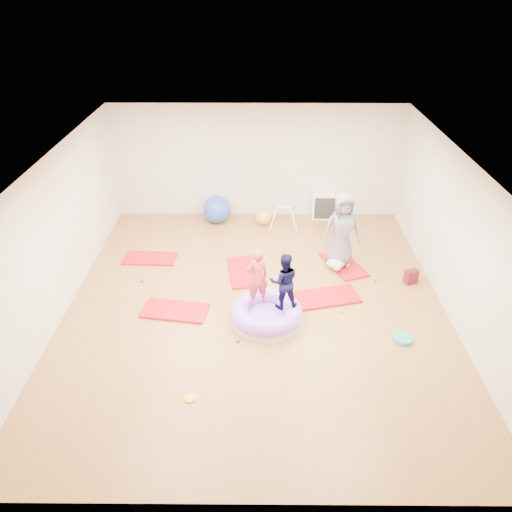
{
  "coord_description": "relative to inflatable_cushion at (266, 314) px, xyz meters",
  "views": [
    {
      "loc": [
        0.06,
        -7.62,
        5.5
      ],
      "look_at": [
        0.0,
        0.3,
        0.9
      ],
      "focal_mm": 35.0,
      "sensor_mm": 36.0,
      "label": 1
    }
  ],
  "objects": [
    {
      "name": "room",
      "position": [
        -0.19,
        0.48,
        1.24
      ],
      "size": [
        7.01,
        8.01,
        2.81
      ],
      "color": "#9D583C",
      "rests_on": "ground"
    },
    {
      "name": "infant",
      "position": [
        1.46,
        1.73,
        0.01
      ],
      "size": [
        0.39,
        0.39,
        0.23
      ],
      "color": "#B4CEFA",
      "rests_on": "gym_mat_rear_right"
    },
    {
      "name": "child_navy",
      "position": [
        0.29,
        0.01,
        0.74
      ],
      "size": [
        0.54,
        0.44,
        1.05
      ],
      "primitive_type": "imported",
      "rotation": [
        0.0,
        0.0,
        3.23
      ],
      "color": "black",
      "rests_on": "inflatable_cushion"
    },
    {
      "name": "exercise_ball_orange",
      "position": [
        -0.02,
        3.89,
        0.03
      ],
      "size": [
        0.38,
        0.38,
        0.38
      ],
      "primitive_type": "sphere",
      "color": "yellow",
      "rests_on": "ground"
    },
    {
      "name": "gym_mat_center_back",
      "position": [
        -0.45,
        1.63,
        -0.13
      ],
      "size": [
        0.78,
        1.29,
        0.05
      ],
      "primitive_type": "cube",
      "rotation": [
        0.0,
        0.0,
        1.72
      ],
      "color": "red",
      "rests_on": "ground"
    },
    {
      "name": "child_pink",
      "position": [
        -0.17,
        0.1,
        0.77
      ],
      "size": [
        0.47,
        0.39,
        1.11
      ],
      "primitive_type": "imported",
      "rotation": [
        0.0,
        0.0,
        3.49
      ],
      "color": "#CB3A44",
      "rests_on": "inflatable_cushion"
    },
    {
      "name": "inflatable_cushion",
      "position": [
        0.0,
        0.0,
        0.0
      ],
      "size": [
        1.28,
        1.28,
        0.4
      ],
      "rotation": [
        0.0,
        0.0,
        -0.16
      ],
      "color": "silver",
      "rests_on": "ground"
    },
    {
      "name": "cube_shelf",
      "position": [
        1.51,
        4.27,
        0.17
      ],
      "size": [
        0.65,
        0.32,
        0.65
      ],
      "color": "white",
      "rests_on": "ground"
    },
    {
      "name": "exercise_ball_blue",
      "position": [
        -1.18,
        4.02,
        0.19
      ],
      "size": [
        0.69,
        0.69,
        0.69
      ],
      "primitive_type": "sphere",
      "color": "#2A4BAC",
      "rests_on": "ground"
    },
    {
      "name": "gym_mat_front_left",
      "position": [
        -1.68,
        0.27,
        -0.13
      ],
      "size": [
        1.27,
        0.77,
        0.05
      ],
      "primitive_type": "cube",
      "rotation": [
        0.0,
        0.0,
        -0.15
      ],
      "color": "red",
      "rests_on": "ground"
    },
    {
      "name": "infant_play_gym",
      "position": [
        0.44,
        3.78,
        0.19
      ],
      "size": [
        0.69,
        0.65,
        0.53
      ],
      "rotation": [
        0.0,
        0.0,
        -0.18
      ],
      "color": "white",
      "rests_on": "ground"
    },
    {
      "name": "adult_caregiver",
      "position": [
        1.55,
        1.94,
        0.69
      ],
      "size": [
        0.84,
        0.61,
        1.6
      ],
      "primitive_type": "imported",
      "rotation": [
        0.0,
        0.0,
        0.14
      ],
      "color": "slate",
      "rests_on": "gym_mat_rear_right"
    },
    {
      "name": "ball_pit_balls",
      "position": [
        0.29,
        0.92,
        -0.13
      ],
      "size": [
        4.75,
        3.28,
        0.06
      ],
      "color": "yellow",
      "rests_on": "ground"
    },
    {
      "name": "gym_mat_rear_right",
      "position": [
        1.66,
        1.93,
        -0.13
      ],
      "size": [
        0.96,
        1.29,
        0.05
      ],
      "primitive_type": "cube",
      "rotation": [
        0.0,
        0.0,
        1.93
      ],
      "color": "red",
      "rests_on": "ground"
    },
    {
      "name": "balance_disc",
      "position": [
        2.31,
        -0.52,
        -0.12
      ],
      "size": [
        0.34,
        0.34,
        0.08
      ],
      "primitive_type": "cylinder",
      "color": "teal",
      "rests_on": "ground"
    },
    {
      "name": "gym_mat_right",
      "position": [
        1.16,
        0.72,
        -0.13
      ],
      "size": [
        1.32,
        0.88,
        0.05
      ],
      "primitive_type": "cube",
      "rotation": [
        0.0,
        0.0,
        0.24
      ],
      "color": "red",
      "rests_on": "ground"
    },
    {
      "name": "backpack",
      "position": [
        2.9,
        1.28,
        -0.01
      ],
      "size": [
        0.29,
        0.24,
        0.29
      ],
      "primitive_type": "cube",
      "rotation": [
        0.0,
        0.0,
        0.41
      ],
      "color": "#A91E34",
      "rests_on": "ground"
    },
    {
      "name": "yellow_toy",
      "position": [
        -1.14,
        -1.86,
        -0.14
      ],
      "size": [
        0.18,
        0.18,
        0.03
      ],
      "primitive_type": "cylinder",
      "color": "yellow",
      "rests_on": "ground"
    },
    {
      "name": "gym_mat_mid_left",
      "position": [
        -2.5,
        2.17,
        -0.13
      ],
      "size": [
        1.13,
        0.6,
        0.05
      ],
      "primitive_type": "cube",
      "rotation": [
        0.0,
        0.0,
        -0.04
      ],
      "color": "red",
      "rests_on": "ground"
    }
  ]
}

